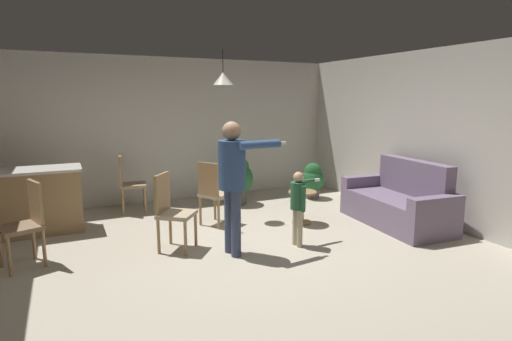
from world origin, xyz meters
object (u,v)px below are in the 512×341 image
Objects in this scene: dining_chair_by_counter at (171,209)px; person_adult at (233,173)px; couch_floral at (399,203)px; dining_chair_near_wall at (213,191)px; kitchen_counter at (36,201)px; person_child at (299,200)px; potted_plant_by_wall at (313,179)px; side_table_by_couch at (302,203)px; dining_chair_centre_back at (128,181)px; potted_plant_corner at (237,177)px; spare_remote_on_table at (303,190)px; dining_chair_spare at (26,221)px.

person_adult is at bearing 90.79° from dining_chair_by_counter.
couch_floral is 1.87× the size of dining_chair_near_wall.
kitchen_counter is 1.26× the size of person_child.
person_adult is 3.30m from potted_plant_by_wall.
kitchen_counter is 2.42× the size of side_table_by_couch.
couch_floral is 3.49m from dining_chair_by_counter.
dining_chair_centre_back is 1.92m from potted_plant_corner.
kitchen_counter is 2.21m from dining_chair_by_counter.
dining_chair_near_wall is at bearing -17.92° from kitchen_counter.
couch_floral is 2.88m from person_adult.
dining_chair_centre_back is (-1.78, 2.64, -0.08)m from person_child.
couch_floral is 1.50m from side_table_by_couch.
potted_plant_corner reaches higher than side_table_by_couch.
person_child is at bearing -92.88° from potted_plant_corner.
kitchen_counter is 1.78× the size of potted_plant_by_wall.
potted_plant_corner is (3.27, 0.26, 0.03)m from kitchen_counter.
dining_chair_near_wall is 7.69× the size of spare_remote_on_table.
person_child is 7.72× the size of spare_remote_on_table.
dining_chair_near_wall is at bearing -160.92° from potted_plant_by_wall.
potted_plant_corner is (1.90, -0.28, -0.04)m from dining_chair_centre_back.
dining_chair_near_wall is 1.00× the size of dining_chair_centre_back.
dining_chair_near_wall reaches higher than spare_remote_on_table.
person_adult is (2.26, -2.01, 0.56)m from kitchen_counter.
potted_plant_corner is (-1.79, 2.22, 0.17)m from couch_floral.
dining_chair_near_wall is (-1.28, 0.51, 0.22)m from side_table_by_couch.
spare_remote_on_table is at bearing 110.30° from person_adult.
potted_plant_by_wall is (1.51, -0.23, -0.11)m from potted_plant_corner.
dining_chair_spare is (-0.04, -1.30, 0.07)m from kitchen_counter.
person_adult is 12.86× the size of spare_remote_on_table.
dining_chair_by_counter reaches higher than side_table_by_couch.
dining_chair_near_wall and dining_chair_spare have the same top height.
potted_plant_by_wall is at bearing 89.35° from dining_chair_centre_back.
person_adult is 2.37× the size of potted_plant_by_wall.
dining_chair_spare is at bearing -179.54° from spare_remote_on_table.
person_adult is at bearing -141.11° from potted_plant_by_wall.
potted_plant_by_wall is (4.78, 0.03, -0.09)m from kitchen_counter.
dining_chair_spare is at bearing -107.62° from person_child.
dining_chair_centre_back is 2.99m from spare_remote_on_table.
couch_floral is 5.14m from dining_chair_spare.
dining_chair_by_counter is 2.15m from spare_remote_on_table.
person_child is at bearing -127.49° from potted_plant_by_wall.
side_table_by_couch is at bearing 59.90° from dining_chair_centre_back.
person_child is 1.00× the size of dining_chair_near_wall.
dining_chair_near_wall is at bearing -98.35° from dining_chair_spare.
spare_remote_on_table reaches higher than side_table_by_couch.
couch_floral is at bearing -21.27° from kitchen_counter.
dining_chair_by_counter and dining_chair_near_wall have the same top height.
side_table_by_couch is 1.03m from person_child.
dining_chair_by_counter is at bearing -114.44° from person_child.
side_table_by_couch is at bearing 37.10° from dining_chair_near_wall.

